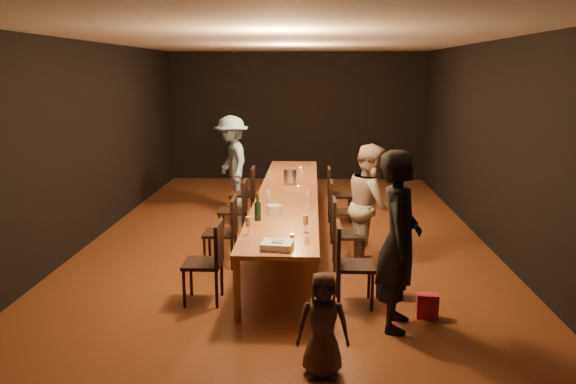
{
  "coord_description": "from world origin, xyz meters",
  "views": [
    {
      "loc": [
        0.36,
        -8.32,
        2.57
      ],
      "look_at": [
        0.05,
        -1.11,
        1.0
      ],
      "focal_mm": 35.0,
      "sensor_mm": 36.0,
      "label": 1
    }
  ],
  "objects_px": {
    "chair_left_3": "(242,193)",
    "child": "(323,324)",
    "champagne_bottle": "(258,207)",
    "table": "(288,196)",
    "chair_left_2": "(233,210)",
    "woman_tan": "(371,205)",
    "woman_birthday": "(399,241)",
    "plate_stack": "(274,209)",
    "chair_right_0": "(355,265)",
    "ice_bucket": "(290,176)",
    "chair_left_0": "(203,262)",
    "chair_right_1": "(348,234)",
    "chair_left_1": "(220,232)",
    "chair_right_2": "(343,211)",
    "chair_right_3": "(340,194)",
    "birthday_cake": "(277,245)",
    "man_blue": "(232,162)"
  },
  "relations": [
    {
      "from": "chair_left_2",
      "to": "woman_tan",
      "type": "height_order",
      "value": "woman_tan"
    },
    {
      "from": "table",
      "to": "child",
      "type": "height_order",
      "value": "child"
    },
    {
      "from": "table",
      "to": "champagne_bottle",
      "type": "distance_m",
      "value": 1.67
    },
    {
      "from": "chair_left_2",
      "to": "ice_bucket",
      "type": "bearing_deg",
      "value": -49.97
    },
    {
      "from": "chair_right_3",
      "to": "woman_birthday",
      "type": "relative_size",
      "value": 0.51
    },
    {
      "from": "chair_right_2",
      "to": "chair_left_1",
      "type": "relative_size",
      "value": 1.0
    },
    {
      "from": "birthday_cake",
      "to": "plate_stack",
      "type": "relative_size",
      "value": 1.76
    },
    {
      "from": "chair_left_2",
      "to": "chair_right_3",
      "type": "bearing_deg",
      "value": -54.78
    },
    {
      "from": "chair_right_3",
      "to": "chair_right_1",
      "type": "bearing_deg",
      "value": -0.0
    },
    {
      "from": "woman_birthday",
      "to": "plate_stack",
      "type": "relative_size",
      "value": 9.21
    },
    {
      "from": "table",
      "to": "ice_bucket",
      "type": "distance_m",
      "value": 0.74
    },
    {
      "from": "chair_right_0",
      "to": "ice_bucket",
      "type": "relative_size",
      "value": 3.96
    },
    {
      "from": "child",
      "to": "chair_right_3",
      "type": "bearing_deg",
      "value": 85.17
    },
    {
      "from": "chair_left_3",
      "to": "plate_stack",
      "type": "xyz_separation_m",
      "value": [
        0.73,
        -2.48,
        0.34
      ]
    },
    {
      "from": "chair_left_3",
      "to": "child",
      "type": "relative_size",
      "value": 1.01
    },
    {
      "from": "table",
      "to": "chair_left_3",
      "type": "bearing_deg",
      "value": 125.31
    },
    {
      "from": "chair_right_3",
      "to": "chair_left_3",
      "type": "relative_size",
      "value": 1.0
    },
    {
      "from": "chair_left_2",
      "to": "chair_left_3",
      "type": "distance_m",
      "value": 1.2
    },
    {
      "from": "chair_right_3",
      "to": "chair_left_0",
      "type": "distance_m",
      "value": 3.98
    },
    {
      "from": "table",
      "to": "woman_birthday",
      "type": "height_order",
      "value": "woman_birthday"
    },
    {
      "from": "champagne_bottle",
      "to": "ice_bucket",
      "type": "xyz_separation_m",
      "value": [
        0.31,
        2.35,
        -0.06
      ]
    },
    {
      "from": "chair_left_1",
      "to": "ice_bucket",
      "type": "bearing_deg",
      "value": -24.04
    },
    {
      "from": "chair_right_2",
      "to": "chair_left_0",
      "type": "relative_size",
      "value": 1.0
    },
    {
      "from": "table",
      "to": "chair_right_1",
      "type": "xyz_separation_m",
      "value": [
        0.85,
        -1.2,
        -0.24
      ]
    },
    {
      "from": "chair_right_1",
      "to": "chair_left_0",
      "type": "xyz_separation_m",
      "value": [
        -1.7,
        -1.2,
        0.0
      ]
    },
    {
      "from": "woman_tan",
      "to": "chair_right_1",
      "type": "bearing_deg",
      "value": 117.64
    },
    {
      "from": "chair_right_2",
      "to": "chair_left_2",
      "type": "distance_m",
      "value": 1.7
    },
    {
      "from": "champagne_bottle",
      "to": "table",
      "type": "bearing_deg",
      "value": 79.55
    },
    {
      "from": "child",
      "to": "ice_bucket",
      "type": "xyz_separation_m",
      "value": [
        -0.46,
        4.63,
        0.41
      ]
    },
    {
      "from": "chair_left_0",
      "to": "chair_left_2",
      "type": "xyz_separation_m",
      "value": [
        0.0,
        2.4,
        0.0
      ]
    },
    {
      "from": "table",
      "to": "chair_left_1",
      "type": "distance_m",
      "value": 1.49
    },
    {
      "from": "chair_right_1",
      "to": "chair_right_3",
      "type": "distance_m",
      "value": 2.4
    },
    {
      "from": "chair_left_2",
      "to": "child",
      "type": "distance_m",
      "value": 4.13
    },
    {
      "from": "woman_birthday",
      "to": "birthday_cake",
      "type": "relative_size",
      "value": 5.24
    },
    {
      "from": "chair_right_2",
      "to": "chair_left_1",
      "type": "distance_m",
      "value": 2.08
    },
    {
      "from": "chair_right_1",
      "to": "woman_tan",
      "type": "bearing_deg",
      "value": 117.57
    },
    {
      "from": "birthday_cake",
      "to": "man_blue",
      "type": "bearing_deg",
      "value": 110.08
    },
    {
      "from": "ice_bucket",
      "to": "birthday_cake",
      "type": "bearing_deg",
      "value": -89.97
    },
    {
      "from": "chair_left_1",
      "to": "chair_left_0",
      "type": "bearing_deg",
      "value": -180.0
    },
    {
      "from": "chair_left_2",
      "to": "woman_birthday",
      "type": "xyz_separation_m",
      "value": [
        2.09,
        -2.94,
        0.45
      ]
    },
    {
      "from": "plate_stack",
      "to": "chair_left_2",
      "type": "bearing_deg",
      "value": 119.78
    },
    {
      "from": "table",
      "to": "chair_right_1",
      "type": "bearing_deg",
      "value": -54.69
    },
    {
      "from": "chair_left_2",
      "to": "woman_tan",
      "type": "distance_m",
      "value": 2.28
    },
    {
      "from": "chair_right_3",
      "to": "chair_left_1",
      "type": "xyz_separation_m",
      "value": [
        -1.7,
        -2.4,
        0.0
      ]
    },
    {
      "from": "chair_right_1",
      "to": "chair_left_2",
      "type": "xyz_separation_m",
      "value": [
        -1.7,
        1.2,
        0.0
      ]
    },
    {
      "from": "chair_left_0",
      "to": "birthday_cake",
      "type": "xyz_separation_m",
      "value": [
        0.86,
        -0.35,
        0.32
      ]
    },
    {
      "from": "chair_right_1",
      "to": "man_blue",
      "type": "distance_m",
      "value": 3.87
    },
    {
      "from": "chair_right_0",
      "to": "plate_stack",
      "type": "bearing_deg",
      "value": -139.19
    },
    {
      "from": "chair_left_0",
      "to": "woman_birthday",
      "type": "xyz_separation_m",
      "value": [
        2.09,
        -0.54,
        0.45
      ]
    },
    {
      "from": "table",
      "to": "chair_right_3",
      "type": "distance_m",
      "value": 1.49
    }
  ]
}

